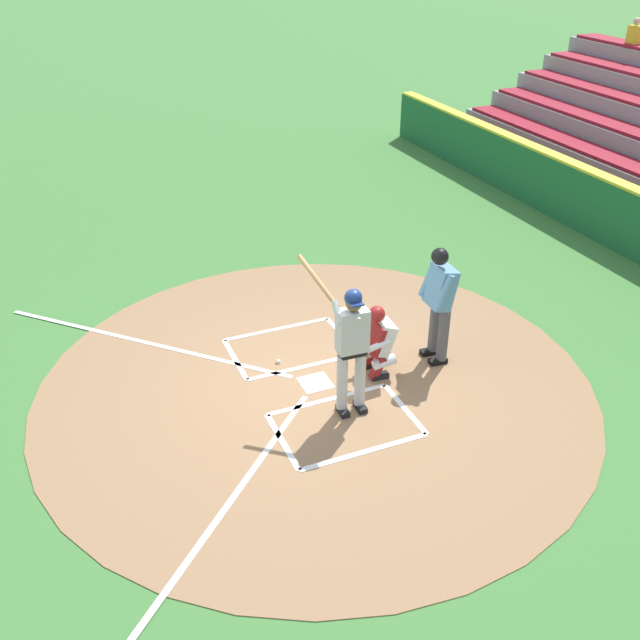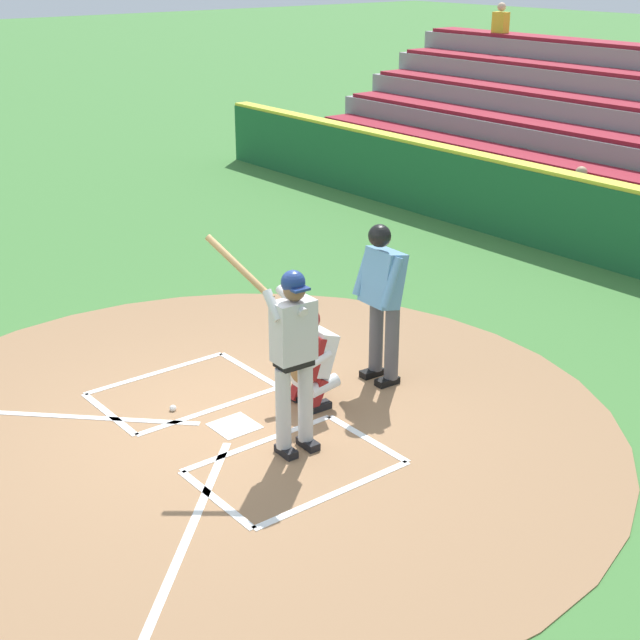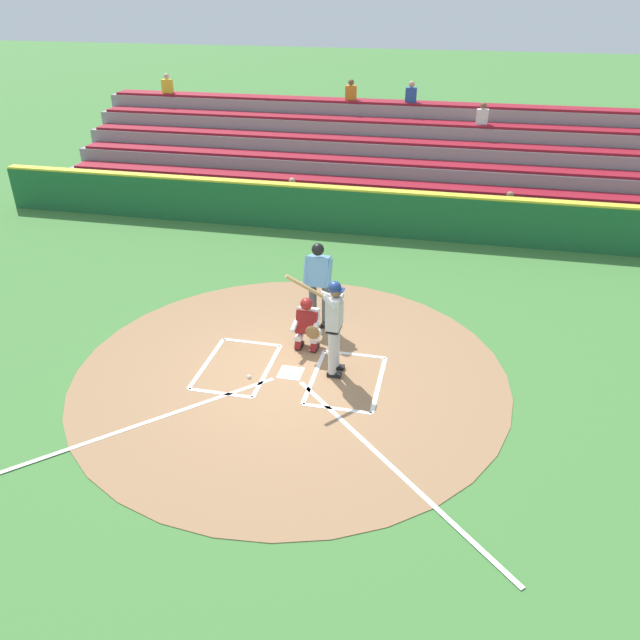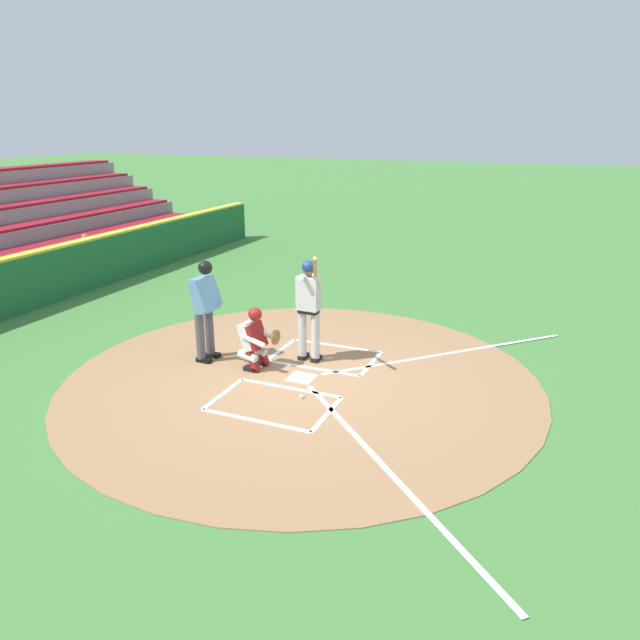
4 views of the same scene
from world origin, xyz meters
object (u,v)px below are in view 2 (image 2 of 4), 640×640
Objects in this scene: batter at (292,348)px; baseball at (173,408)px; plate_umpire at (382,293)px; catcher at (311,356)px.

baseball is at bearing 19.23° from batter.
baseball is (1.47, 0.51, -1.06)m from batter.
batter is 1.14× the size of plate_umpire.
baseball is at bearing 57.00° from catcher.
batter reaches higher than catcher.
batter is 28.76× the size of baseball.
plate_umpire is (0.00, -1.00, 0.49)m from catcher.
baseball is at bearing 70.24° from plate_umpire.
baseball is (0.81, 2.24, -1.04)m from plate_umpire.
catcher is at bearing -48.04° from batter.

